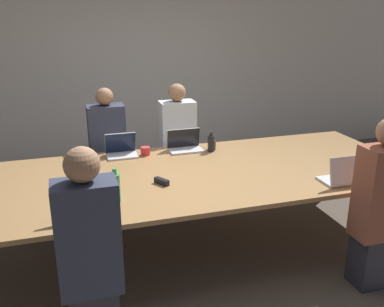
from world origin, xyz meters
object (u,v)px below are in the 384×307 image
(person_far_midleft, at_px, (108,152))
(person_far_center, at_px, (178,146))
(laptop_far_center, at_px, (185,144))
(stapler, at_px, (162,182))
(cup_far_center, at_px, (212,145))
(laptop_far_midleft, at_px, (121,149))
(cup_far_midleft, at_px, (145,151))
(person_near_left, at_px, (90,256))
(bottle_near_left, at_px, (115,187))
(laptop_near_left, at_px, (80,208))
(cup_near_left, at_px, (112,204))
(person_near_right, at_px, (380,207))
(bottle_far_center, at_px, (211,143))
(laptop_near_right, at_px, (345,175))

(person_far_midleft, distance_m, person_far_center, 0.80)
(laptop_far_center, height_order, person_far_center, person_far_center)
(stapler, bearing_deg, cup_far_center, 15.18)
(laptop_far_midleft, distance_m, cup_far_midleft, 0.25)
(laptop_far_midleft, xyz_separation_m, laptop_far_center, (0.68, -0.02, -0.00))
(person_far_midleft, xyz_separation_m, person_near_left, (-0.36, -2.16, 0.02))
(cup_far_center, relative_size, stapler, 0.65)
(laptop_far_midleft, relative_size, bottle_near_left, 1.15)
(laptop_near_left, bearing_deg, laptop_far_midleft, -110.48)
(cup_far_midleft, xyz_separation_m, person_far_center, (0.47, 0.44, -0.12))
(cup_far_center, height_order, bottle_near_left, bottle_near_left)
(laptop_far_center, distance_m, cup_near_left, 1.53)
(person_near_right, bearing_deg, laptop_far_midleft, -43.36)
(cup_far_midleft, xyz_separation_m, laptop_far_center, (0.43, 0.04, 0.02))
(bottle_far_center, relative_size, person_near_left, 0.15)
(cup_far_center, xyz_separation_m, laptop_near_left, (-1.44, -1.20, 0.02))
(person_near_left, bearing_deg, cup_far_midleft, -112.57)
(person_near_right, distance_m, stapler, 1.80)
(person_near_right, bearing_deg, laptop_near_right, -80.63)
(person_far_center, height_order, cup_far_center, person_far_center)
(cup_far_midleft, relative_size, cup_far_center, 0.97)
(cup_near_left, bearing_deg, cup_far_center, 43.31)
(cup_far_midleft, bearing_deg, cup_far_center, -2.80)
(cup_far_center, bearing_deg, person_far_center, 117.66)
(cup_far_center, distance_m, person_near_right, 1.83)
(cup_far_midleft, distance_m, bottle_near_left, 1.14)
(bottle_near_left, xyz_separation_m, person_near_right, (2.01, -0.61, -0.18))
(bottle_far_center, distance_m, person_near_right, 1.80)
(person_far_center, xyz_separation_m, bottle_far_center, (0.22, -0.53, 0.17))
(bottle_far_center, bearing_deg, laptop_far_midleft, 171.14)
(laptop_near_left, xyz_separation_m, person_near_left, (0.02, -0.45, -0.14))
(person_near_left, bearing_deg, bottle_near_left, -111.83)
(laptop_far_center, height_order, cup_near_left, laptop_far_center)
(laptop_far_center, height_order, person_near_right, person_near_right)
(stapler, bearing_deg, bottle_far_center, 14.24)
(cup_far_midleft, height_order, laptop_far_center, laptop_far_center)
(bottle_far_center, bearing_deg, person_near_right, -60.68)
(laptop_far_center, distance_m, stapler, 0.97)
(laptop_far_midleft, height_order, bottle_near_left, bottle_near_left)
(cup_far_midleft, height_order, stapler, cup_far_midleft)
(cup_far_midleft, height_order, person_far_center, person_far_center)
(person_far_midleft, bearing_deg, cup_far_midleft, -54.35)
(person_far_midleft, xyz_separation_m, laptop_far_center, (0.77, -0.43, 0.15))
(laptop_far_center, xyz_separation_m, person_far_center, (0.03, 0.41, -0.14))
(cup_far_center, height_order, cup_near_left, cup_far_center)
(laptop_near_left, relative_size, stapler, 2.14)
(laptop_far_midleft, bearing_deg, stapler, -75.78)
(cup_far_midleft, bearing_deg, person_far_midleft, 125.65)
(cup_near_left, bearing_deg, laptop_far_midleft, 78.59)
(cup_far_midleft, relative_size, laptop_near_left, 0.30)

